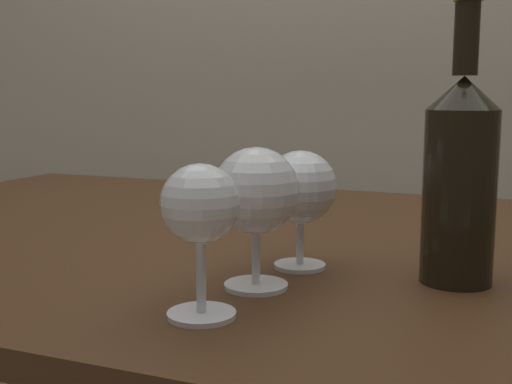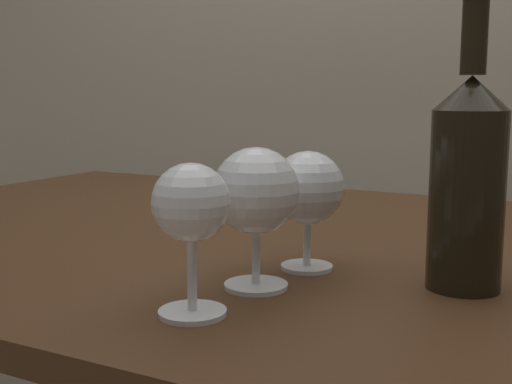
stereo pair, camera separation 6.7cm
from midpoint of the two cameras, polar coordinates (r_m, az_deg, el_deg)
The scene contains 5 objects.
dining_table at distance 0.96m, azimuth -1.04°, elevation -8.42°, with size 1.55×0.95×0.75m.
wine_glass_white at distance 0.59m, azimuth -8.19°, elevation -1.39°, with size 0.07×0.07×0.14m.
wine_glass_chardonnay at distance 0.67m, azimuth -2.86°, elevation -0.12°, with size 0.09×0.09×0.15m.
wine_glass_port at distance 0.75m, azimuth 1.38°, elevation 0.20°, with size 0.08×0.08×0.14m.
wine_bottle at distance 0.71m, azimuth 14.90°, elevation 1.44°, with size 0.08×0.08×0.31m.
Camera 1 is at (0.33, -0.86, 0.96)m, focal length 45.68 mm.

